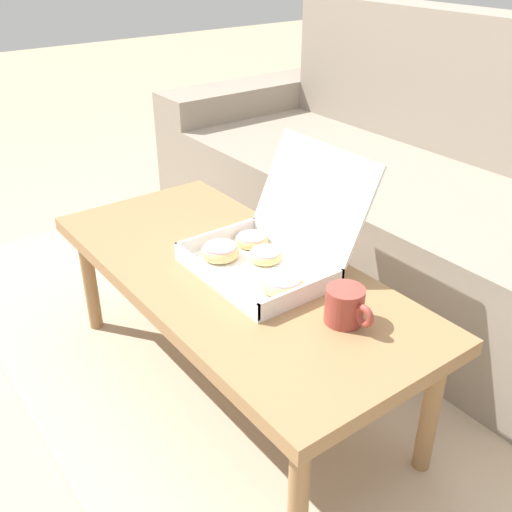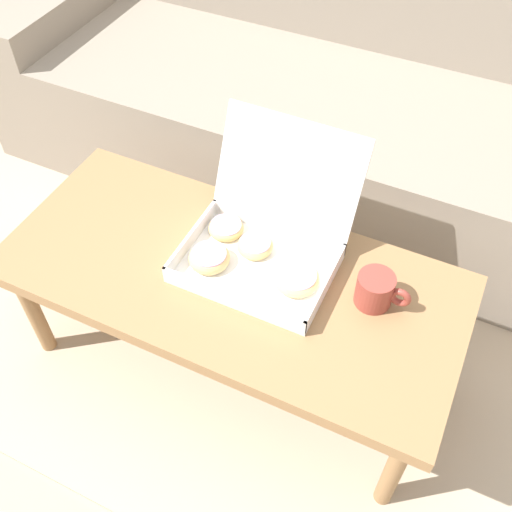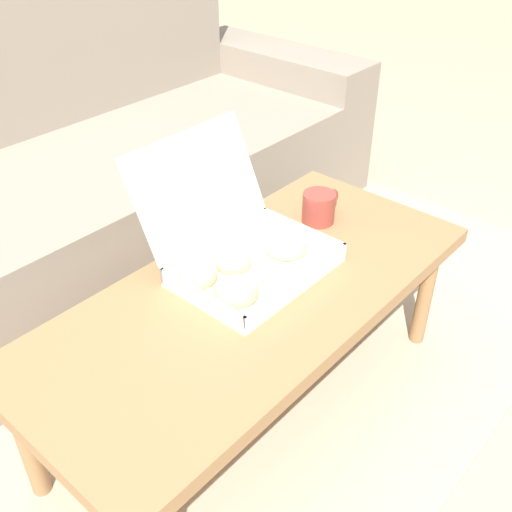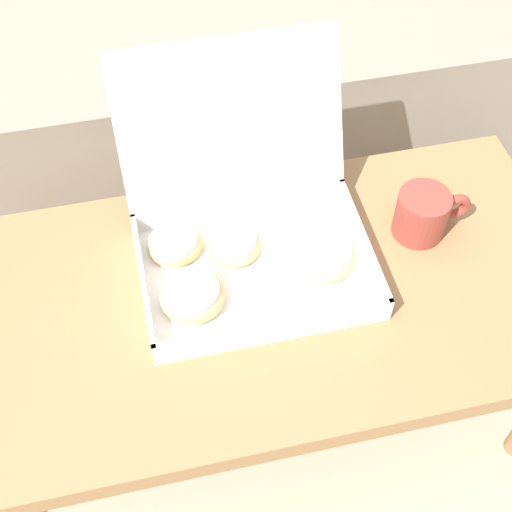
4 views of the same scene
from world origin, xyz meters
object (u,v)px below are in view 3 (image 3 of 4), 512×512
at_px(coffee_table, 253,303).
at_px(couch, 41,197).
at_px(coffee_mug, 319,207).
at_px(pastry_box, 239,250).

bearing_deg(coffee_table, couch, 90.00).
distance_m(couch, coffee_mug, 0.95).
xyz_separation_m(coffee_table, coffee_mug, (0.35, 0.07, 0.08)).
distance_m(coffee_table, pastry_box, 0.13).
relative_size(coffee_table, pastry_box, 3.06).
height_order(couch, coffee_table, couch).
bearing_deg(coffee_table, coffee_mug, 11.17).
xyz_separation_m(couch, coffee_mug, (0.35, -0.87, 0.14)).
bearing_deg(pastry_box, coffee_table, -116.99).
height_order(coffee_table, pastry_box, pastry_box).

